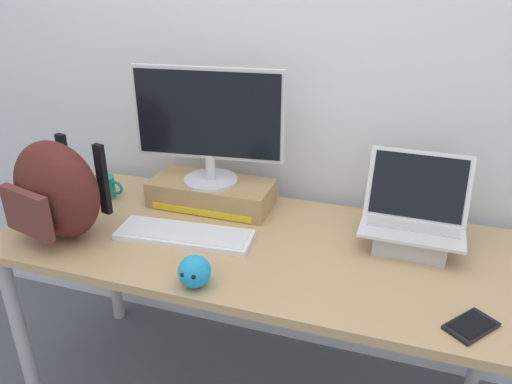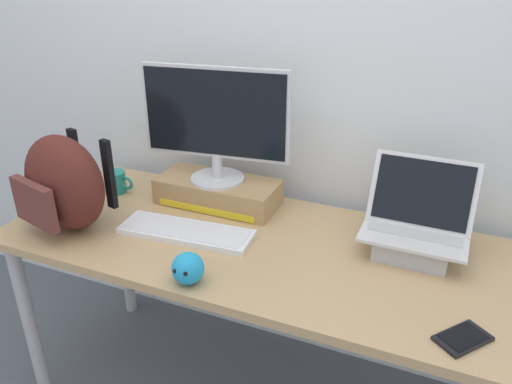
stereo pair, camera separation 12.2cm
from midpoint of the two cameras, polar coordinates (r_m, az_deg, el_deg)
back_wall at (r=1.87m, az=2.51°, el=16.44°), size 7.00×0.10×2.60m
desk at (r=1.70m, az=-2.07°, el=-7.86°), size 1.71×0.69×0.74m
toner_box_yellow at (r=1.88m, az=-6.94°, el=-0.17°), size 0.45×0.20×0.10m
desktop_monitor at (r=1.78m, az=-7.41°, el=7.75°), size 0.54×0.20×0.42m
open_laptop at (r=1.67m, az=15.35°, el=-4.00°), size 0.32×0.24×0.29m
external_keyboard at (r=1.70m, az=-10.18°, el=-4.86°), size 0.47×0.18×0.02m
messenger_backpack at (r=1.77m, az=-23.67°, el=0.13°), size 0.38×0.30×0.33m
coffee_mug at (r=2.04m, az=-18.49°, el=0.50°), size 0.13×0.08×0.09m
cell_phone at (r=1.40m, az=20.96°, el=-14.11°), size 0.15×0.15×0.01m
plush_toy at (r=1.45m, az=-9.46°, el=-8.97°), size 0.09×0.09×0.09m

